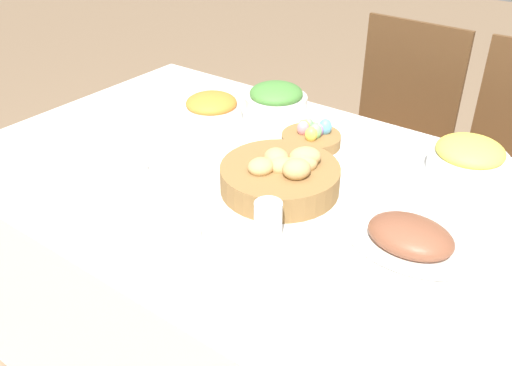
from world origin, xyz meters
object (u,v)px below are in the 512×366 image
pineapple_bowl (469,158)px  butter_dish (124,165)px  carrot_bowl (212,109)px  green_salad_bowl (276,99)px  ham_platter (410,238)px  knife (196,262)px  egg_basket (312,136)px  bread_basket (282,175)px  dinner_plate (147,236)px  drinking_cup (268,219)px  spoon (206,267)px  fork (105,215)px  chair_far_center (390,137)px

pineapple_bowl → butter_dish: 0.96m
carrot_bowl → green_salad_bowl: green_salad_bowl is taller
green_salad_bowl → pineapple_bowl: bearing=-2.4°
ham_platter → knife: ham_platter is taller
egg_basket → ham_platter: bearing=-33.8°
bread_basket → dinner_plate: size_ratio=1.26×
drinking_cup → ham_platter: bearing=29.2°
spoon → butter_dish: 0.50m
bread_basket → knife: bread_basket is taller
egg_basket → drinking_cup: (0.16, -0.45, 0.02)m
fork → butter_dish: (-0.13, 0.18, 0.01)m
dinner_plate → egg_basket: bearing=84.6°
fork → drinking_cup: drinking_cup is taller
dinner_plate → spoon: dinner_plate is taller
green_salad_bowl → dinner_plate: 0.79m
bread_basket → egg_basket: size_ratio=1.75×
carrot_bowl → spoon: (0.48, -0.58, -0.04)m
drinking_cup → egg_basket: bearing=109.4°
knife → ham_platter: bearing=41.9°
bread_basket → spoon: bread_basket is taller
bread_basket → green_salad_bowl: 0.50m
bread_basket → egg_basket: bread_basket is taller
green_salad_bowl → drinking_cup: 0.71m
ham_platter → knife: (-0.35, -0.33, -0.02)m
spoon → knife: bearing=-178.4°
bread_basket → dinner_plate: bearing=-110.0°
fork → carrot_bowl: bearing=102.7°
spoon → bread_basket: bearing=99.2°
ham_platter → spoon: bearing=-133.9°
bread_basket → egg_basket: 0.28m
drinking_cup → butter_dish: drinking_cup is taller
spoon → egg_basket: bearing=102.4°
carrot_bowl → egg_basket: bearing=7.4°
carrot_bowl → spoon: carrot_bowl is taller
green_salad_bowl → dinner_plate: (0.17, -0.77, -0.04)m
chair_far_center → egg_basket: chair_far_center is taller
drinking_cup → butter_dish: size_ratio=0.79×
ham_platter → spoon: ham_platter is taller
chair_far_center → dinner_plate: size_ratio=3.83×
egg_basket → dinner_plate: size_ratio=0.72×
carrot_bowl → knife: (0.45, -0.58, -0.04)m
green_salad_bowl → spoon: (0.35, -0.77, -0.04)m
bread_basket → dinner_plate: bread_basket is taller
ham_platter → drinking_cup: size_ratio=3.39×
carrot_bowl → knife: bearing=-52.4°
green_salad_bowl → fork: size_ratio=1.33×
carrot_bowl → knife: carrot_bowl is taller
ham_platter → fork: size_ratio=1.90×
green_salad_bowl → drinking_cup: (0.39, -0.59, -0.00)m
carrot_bowl → dinner_plate: carrot_bowl is taller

